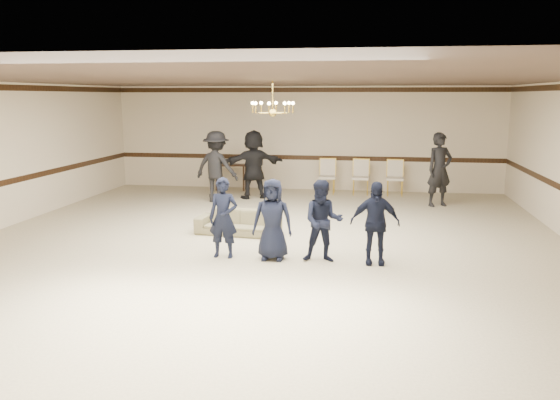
{
  "coord_description": "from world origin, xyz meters",
  "views": [
    {
      "loc": [
        2.04,
        -10.8,
        2.9
      ],
      "look_at": [
        0.39,
        -0.5,
        1.01
      ],
      "focal_mm": 36.9,
      "sensor_mm": 36.0,
      "label": 1
    }
  ],
  "objects_px": {
    "boy_d": "(375,223)",
    "adult_right": "(439,170)",
    "boy_a": "(223,218)",
    "banquet_chair_right": "(395,178)",
    "boy_b": "(273,219)",
    "console_table": "(231,177)",
    "boy_c": "(323,221)",
    "settee": "(238,222)",
    "adult_left": "(216,167)",
    "adult_mid": "(254,164)",
    "banquet_chair_mid": "(361,177)",
    "chandelier": "(273,97)",
    "banquet_chair_left": "(327,177)"
  },
  "relations": [
    {
      "from": "boy_d",
      "to": "adult_right",
      "type": "distance_m",
      "value": 5.96
    },
    {
      "from": "boy_a",
      "to": "banquet_chair_right",
      "type": "relative_size",
      "value": 1.42
    },
    {
      "from": "boy_b",
      "to": "boy_d",
      "type": "height_order",
      "value": "same"
    },
    {
      "from": "adult_mid",
      "to": "banquet_chair_mid",
      "type": "height_order",
      "value": "adult_mid"
    },
    {
      "from": "banquet_chair_mid",
      "to": "adult_right",
      "type": "bearing_deg",
      "value": -31.67
    },
    {
      "from": "boy_a",
      "to": "adult_mid",
      "type": "distance_m",
      "value": 6.15
    },
    {
      "from": "boy_c",
      "to": "settee",
      "type": "height_order",
      "value": "boy_c"
    },
    {
      "from": "adult_mid",
      "to": "banquet_chair_right",
      "type": "height_order",
      "value": "adult_mid"
    },
    {
      "from": "chandelier",
      "to": "banquet_chair_left",
      "type": "distance_m",
      "value": 5.82
    },
    {
      "from": "adult_left",
      "to": "banquet_chair_right",
      "type": "height_order",
      "value": "adult_left"
    },
    {
      "from": "adult_mid",
      "to": "adult_right",
      "type": "relative_size",
      "value": 1.0
    },
    {
      "from": "console_table",
      "to": "boy_a",
      "type": "bearing_deg",
      "value": -81.85
    },
    {
      "from": "boy_b",
      "to": "console_table",
      "type": "height_order",
      "value": "boy_b"
    },
    {
      "from": "boy_d",
      "to": "adult_left",
      "type": "relative_size",
      "value": 0.75
    },
    {
      "from": "banquet_chair_right",
      "to": "banquet_chair_left",
      "type": "bearing_deg",
      "value": -179.01
    },
    {
      "from": "boy_b",
      "to": "settee",
      "type": "relative_size",
      "value": 0.83
    },
    {
      "from": "boy_a",
      "to": "boy_c",
      "type": "bearing_deg",
      "value": 1.51
    },
    {
      "from": "boy_d",
      "to": "adult_left",
      "type": "xyz_separation_m",
      "value": [
        -4.3,
        5.4,
        0.25
      ]
    },
    {
      "from": "adult_right",
      "to": "banquet_chair_left",
      "type": "relative_size",
      "value": 1.91
    },
    {
      "from": "boy_b",
      "to": "adult_left",
      "type": "relative_size",
      "value": 0.75
    },
    {
      "from": "chandelier",
      "to": "banquet_chair_mid",
      "type": "bearing_deg",
      "value": 71.69
    },
    {
      "from": "console_table",
      "to": "adult_left",
      "type": "bearing_deg",
      "value": -92.29
    },
    {
      "from": "boy_b",
      "to": "adult_right",
      "type": "bearing_deg",
      "value": 57.9
    },
    {
      "from": "boy_c",
      "to": "boy_a",
      "type": "bearing_deg",
      "value": 176.37
    },
    {
      "from": "adult_mid",
      "to": "banquet_chair_right",
      "type": "bearing_deg",
      "value": 170.54
    },
    {
      "from": "adult_mid",
      "to": "console_table",
      "type": "distance_m",
      "value": 1.73
    },
    {
      "from": "settee",
      "to": "adult_mid",
      "type": "bearing_deg",
      "value": 103.72
    },
    {
      "from": "chandelier",
      "to": "adult_right",
      "type": "relative_size",
      "value": 0.48
    },
    {
      "from": "chandelier",
      "to": "boy_c",
      "type": "bearing_deg",
      "value": -57.71
    },
    {
      "from": "adult_right",
      "to": "console_table",
      "type": "bearing_deg",
      "value": 137.45
    },
    {
      "from": "boy_d",
      "to": "banquet_chair_left",
      "type": "relative_size",
      "value": 1.42
    },
    {
      "from": "chandelier",
      "to": "banquet_chair_right",
      "type": "relative_size",
      "value": 0.92
    },
    {
      "from": "boy_c",
      "to": "banquet_chair_right",
      "type": "bearing_deg",
      "value": 74.52
    },
    {
      "from": "adult_right",
      "to": "banquet_chair_left",
      "type": "height_order",
      "value": "adult_right"
    },
    {
      "from": "boy_b",
      "to": "banquet_chair_right",
      "type": "bearing_deg",
      "value": 70.9
    },
    {
      "from": "boy_a",
      "to": "boy_b",
      "type": "height_order",
      "value": "same"
    },
    {
      "from": "adult_right",
      "to": "banquet_chair_mid",
      "type": "height_order",
      "value": "adult_right"
    },
    {
      "from": "boy_b",
      "to": "adult_left",
      "type": "bearing_deg",
      "value": 114.26
    },
    {
      "from": "boy_a",
      "to": "banquet_chair_right",
      "type": "xyz_separation_m",
      "value": [
        3.31,
        7.21,
        -0.22
      ]
    },
    {
      "from": "boy_b",
      "to": "console_table",
      "type": "distance_m",
      "value": 7.85
    },
    {
      "from": "boy_d",
      "to": "banquet_chair_left",
      "type": "height_order",
      "value": "boy_d"
    },
    {
      "from": "boy_a",
      "to": "adult_right",
      "type": "xyz_separation_m",
      "value": [
        4.4,
        5.7,
        0.25
      ]
    },
    {
      "from": "adult_right",
      "to": "adult_mid",
      "type": "bearing_deg",
      "value": 148.6
    },
    {
      "from": "boy_c",
      "to": "settee",
      "type": "xyz_separation_m",
      "value": [
        -1.95,
        1.77,
        -0.47
      ]
    },
    {
      "from": "adult_left",
      "to": "boy_b",
      "type": "bearing_deg",
      "value": 129.72
    },
    {
      "from": "adult_right",
      "to": "banquet_chair_mid",
      "type": "bearing_deg",
      "value": 117.27
    },
    {
      "from": "adult_right",
      "to": "banquet_chair_left",
      "type": "distance_m",
      "value": 3.46
    },
    {
      "from": "boy_d",
      "to": "banquet_chair_right",
      "type": "distance_m",
      "value": 7.24
    },
    {
      "from": "adult_left",
      "to": "banquet_chair_mid",
      "type": "xyz_separation_m",
      "value": [
        3.92,
        1.8,
        -0.46
      ]
    },
    {
      "from": "banquet_chair_mid",
      "to": "console_table",
      "type": "distance_m",
      "value": 4.01
    }
  ]
}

